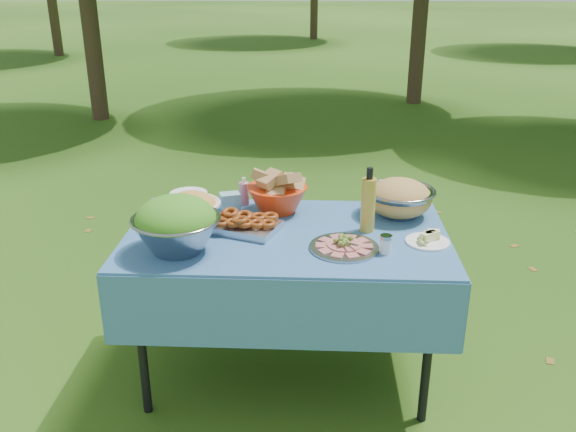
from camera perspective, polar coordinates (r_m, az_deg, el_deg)
The scene contains 14 objects.
ground at distance 3.16m, azimuth -0.11°, elevation -14.36°, with size 80.00×80.00×0.00m, color black.
picnic_table at distance 2.95m, azimuth -0.11°, elevation -8.39°, with size 1.46×0.86×0.76m, color #70A2D7.
salad_bowl at distance 2.59m, azimuth -10.43°, elevation -0.77°, with size 0.37×0.37×0.24m, color gray, non-canonical shape.
pasta_bowl_white at distance 2.89m, azimuth -9.07°, elevation 0.76°, with size 0.27×0.27×0.15m, color white, non-canonical shape.
plate_stack at distance 3.13m, azimuth -9.26°, elevation 1.57°, with size 0.19×0.19×0.07m, color white.
wipes_box at distance 3.04m, azimuth -5.45°, elevation 1.36°, with size 0.10×0.07×0.09m, color #87C2CF.
sanitizer_bottle at distance 3.10m, azimuth -4.13°, elevation 2.34°, with size 0.05×0.05×0.14m, color pink.
bread_bowl at distance 2.99m, azimuth -1.01°, elevation 2.24°, with size 0.30×0.30×0.20m, color #EE3810, non-canonical shape.
pasta_bowl_steel at distance 3.00m, azimuth 10.38°, elevation 1.74°, with size 0.34×0.34×0.18m, color gray, non-canonical shape.
fried_tray at distance 2.79m, azimuth -4.04°, elevation -0.70°, with size 0.30×0.21×0.07m, color #BBBBC0.
charcuterie_platter at distance 2.62m, azimuth 5.28°, elevation -2.36°, with size 0.30×0.30×0.07m, color #9FA0A6.
oil_bottle at distance 2.77m, azimuth 7.53°, elevation 1.52°, with size 0.07×0.07×0.30m, color gold.
cheese_plate at distance 2.74m, azimuth 12.96°, elevation -1.94°, with size 0.19×0.19×0.05m, color white.
shaker at distance 2.60m, azimuth 9.13°, elevation -2.63°, with size 0.05×0.05×0.08m, color white.
Camera 1 is at (0.13, -2.54, 1.87)m, focal length 38.00 mm.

